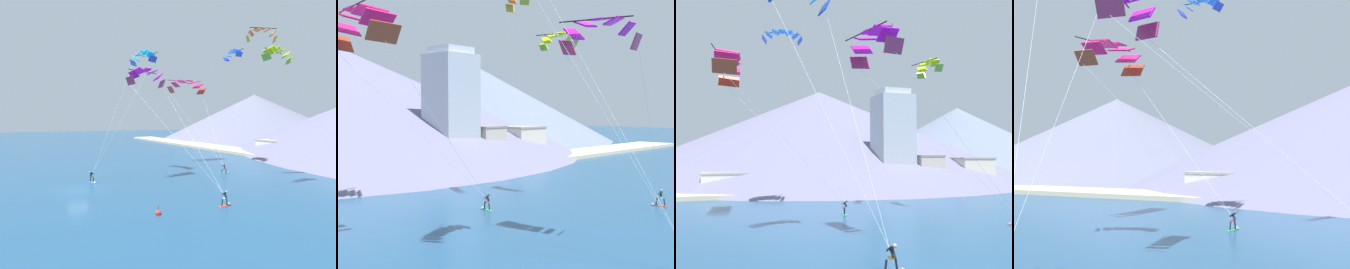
% 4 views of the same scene
% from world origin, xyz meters
% --- Properties ---
extents(kitesurfer_mid_center, '(0.76, 1.78, 1.70)m').
position_xyz_m(kitesurfer_mid_center, '(0.64, 24.21, 0.50)').
color(kitesurfer_mid_center, '#33B266').
rests_on(kitesurfer_mid_center, ground).
extents(parafoil_kite_near_trail, '(16.75, 6.18, 15.39)m').
position_xyz_m(parafoil_kite_near_trail, '(-1.19, 10.30, 15.63)').
color(parafoil_kite_near_trail, '#962B53').
extents(parafoil_kite_mid_center, '(14.48, 8.61, 16.38)m').
position_xyz_m(parafoil_kite_mid_center, '(-12.38, 24.78, 16.53)').
color(parafoil_kite_mid_center, '#A8381F').
extents(parafoil_kite_distant_mid_solo, '(5.36, 2.16, 1.80)m').
position_xyz_m(parafoil_kite_distant_mid_solo, '(-5.68, 31.49, 22.57)').
color(parafoil_kite_distant_mid_solo, blue).
extents(shoreline_strip, '(180.00, 10.00, 0.70)m').
position_xyz_m(shoreline_strip, '(0.00, 48.36, 0.35)').
color(shoreline_strip, beige).
rests_on(shoreline_strip, ground).
extents(shore_building_quay_east, '(8.46, 5.32, 3.85)m').
position_xyz_m(shore_building_quay_east, '(-12.43, 52.74, 1.93)').
color(shore_building_quay_east, silver).
rests_on(shore_building_quay_east, ground).
extents(mountain_peak_central_summit, '(91.25, 91.25, 22.06)m').
position_xyz_m(mountain_peak_central_summit, '(-59.28, 95.77, 11.03)').
color(mountain_peak_central_summit, slate).
rests_on(mountain_peak_central_summit, ground).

